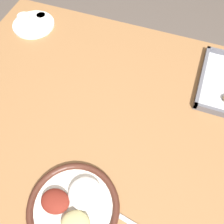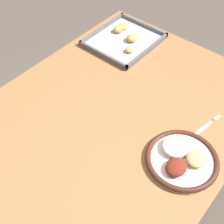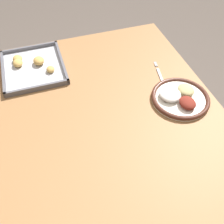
% 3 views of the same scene
% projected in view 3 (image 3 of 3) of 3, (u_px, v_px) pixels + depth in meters
% --- Properties ---
extents(ground_plane, '(8.00, 8.00, 0.00)m').
position_uv_depth(ground_plane, '(112.00, 194.00, 1.65)').
color(ground_plane, '#564C44').
extents(dining_table, '(1.25, 0.94, 0.75)m').
position_uv_depth(dining_table, '(112.00, 131.00, 1.16)').
color(dining_table, olive).
rests_on(dining_table, ground_plane).
extents(dinner_plate, '(0.26, 0.26, 0.04)m').
position_uv_depth(dinner_plate, '(180.00, 98.00, 1.14)').
color(dinner_plate, white).
rests_on(dinner_plate, dining_table).
extents(fork, '(0.22, 0.05, 0.00)m').
position_uv_depth(fork, '(161.00, 78.00, 1.24)').
color(fork, silver).
rests_on(fork, dining_table).
extents(baking_tray, '(0.33, 0.29, 0.04)m').
position_uv_depth(baking_tray, '(33.00, 66.00, 1.29)').
color(baking_tray, '#595960').
rests_on(baking_tray, dining_table).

